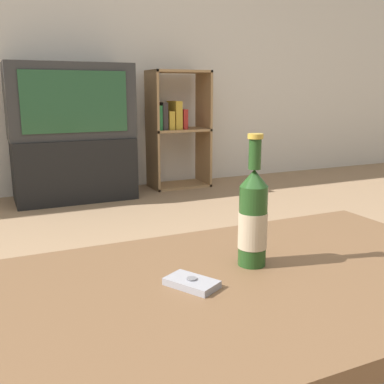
# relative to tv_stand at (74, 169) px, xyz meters

# --- Properties ---
(back_wall) EXTENTS (8.00, 0.05, 2.60)m
(back_wall) POSITION_rel_tv_stand_xyz_m (-0.12, 0.30, 1.07)
(back_wall) COLOR beige
(back_wall) RESTS_ON ground_plane
(coffee_table) EXTENTS (1.06, 0.64, 0.45)m
(coffee_table) POSITION_rel_tv_stand_xyz_m (-0.12, -2.73, 0.15)
(coffee_table) COLOR brown
(coffee_table) RESTS_ON ground_plane
(tv_stand) EXTENTS (0.88, 0.45, 0.47)m
(tv_stand) POSITION_rel_tv_stand_xyz_m (0.00, 0.00, 0.00)
(tv_stand) COLOR black
(tv_stand) RESTS_ON ground_plane
(television) EXTENTS (0.90, 0.41, 0.55)m
(television) POSITION_rel_tv_stand_xyz_m (0.00, -0.00, 0.51)
(television) COLOR #2D2D2D
(television) RESTS_ON tv_stand
(bookshelf) EXTENTS (0.49, 0.30, 0.98)m
(bookshelf) POSITION_rel_tv_stand_xyz_m (0.88, 0.08, 0.29)
(bookshelf) COLOR #99754C
(bookshelf) RESTS_ON ground_plane
(beer_bottle) EXTENTS (0.06, 0.06, 0.28)m
(beer_bottle) POSITION_rel_tv_stand_xyz_m (-0.10, -2.67, 0.32)
(beer_bottle) COLOR #1E4219
(beer_bottle) RESTS_ON coffee_table
(cell_phone) EXTENTS (0.10, 0.12, 0.02)m
(cell_phone) POSITION_rel_tv_stand_xyz_m (-0.26, -2.71, 0.22)
(cell_phone) COLOR gray
(cell_phone) RESTS_ON coffee_table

